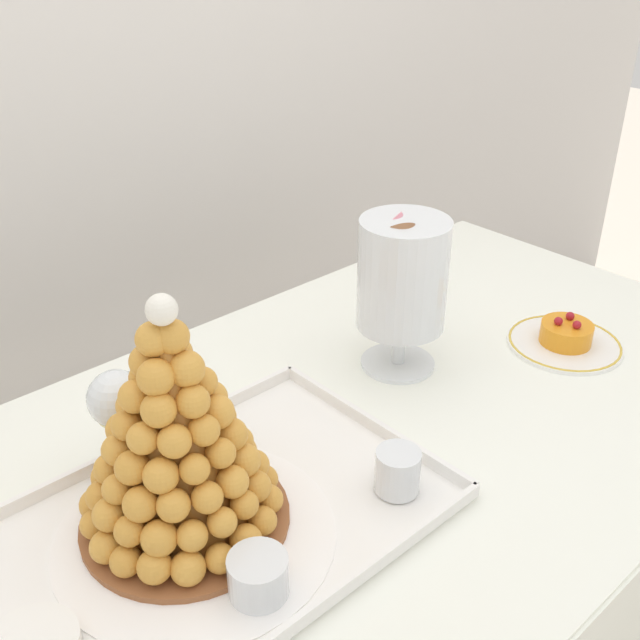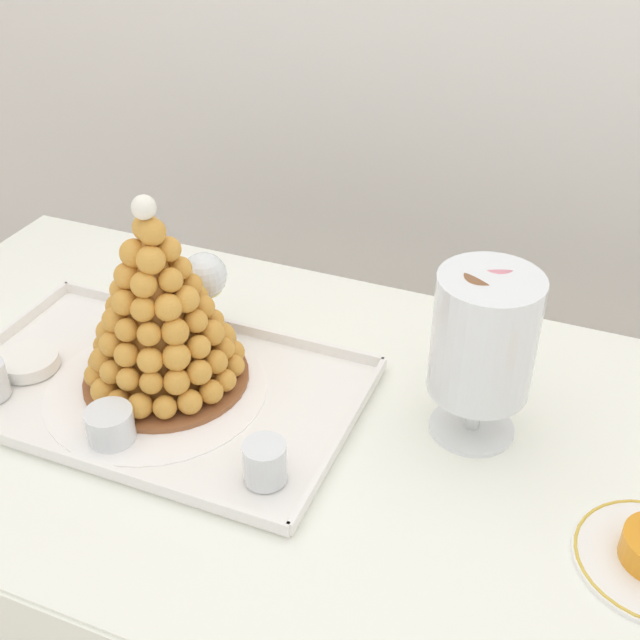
{
  "view_description": "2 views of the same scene",
  "coord_description": "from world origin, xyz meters",
  "px_view_note": "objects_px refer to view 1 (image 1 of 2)",
  "views": [
    {
      "loc": [
        -0.55,
        -0.58,
        1.43
      ],
      "look_at": [
        -0.03,
        -0.01,
        1.0
      ],
      "focal_mm": 42.18,
      "sensor_mm": 36.0,
      "label": 1
    },
    {
      "loc": [
        0.32,
        -0.77,
        1.53
      ],
      "look_at": [
        -0.01,
        0.06,
        0.93
      ],
      "focal_mm": 44.75,
      "sensor_mm": 36.0,
      "label": 2
    }
  ],
  "objects_px": {
    "serving_tray": "(196,534)",
    "dessert_cup_mid_left": "(258,577)",
    "wine_glass": "(117,403)",
    "dessert_cup_centre": "(398,472)",
    "croquembouche": "(174,440)",
    "fruit_tart_plate": "(565,339)",
    "macaron_goblet": "(403,277)"
  },
  "relations": [
    {
      "from": "fruit_tart_plate",
      "to": "dessert_cup_centre",
      "type": "bearing_deg",
      "value": -173.35
    },
    {
      "from": "serving_tray",
      "to": "croquembouche",
      "type": "height_order",
      "value": "croquembouche"
    },
    {
      "from": "macaron_goblet",
      "to": "dessert_cup_centre",
      "type": "bearing_deg",
      "value": -137.72
    },
    {
      "from": "fruit_tart_plate",
      "to": "wine_glass",
      "type": "height_order",
      "value": "wine_glass"
    },
    {
      "from": "dessert_cup_mid_left",
      "to": "wine_glass",
      "type": "xyz_separation_m",
      "value": [
        -0.0,
        0.27,
        0.08
      ]
    },
    {
      "from": "croquembouche",
      "to": "macaron_goblet",
      "type": "xyz_separation_m",
      "value": [
        0.44,
        0.07,
        0.03
      ]
    },
    {
      "from": "dessert_cup_mid_left",
      "to": "dessert_cup_centre",
      "type": "bearing_deg",
      "value": 2.61
    },
    {
      "from": "dessert_cup_centre",
      "to": "wine_glass",
      "type": "xyz_separation_m",
      "value": [
        -0.22,
        0.26,
        0.07
      ]
    },
    {
      "from": "serving_tray",
      "to": "croquembouche",
      "type": "bearing_deg",
      "value": 85.62
    },
    {
      "from": "fruit_tart_plate",
      "to": "wine_glass",
      "type": "relative_size",
      "value": 1.25
    },
    {
      "from": "serving_tray",
      "to": "macaron_goblet",
      "type": "xyz_separation_m",
      "value": [
        0.44,
        0.09,
        0.15
      ]
    },
    {
      "from": "wine_glass",
      "to": "fruit_tart_plate",
      "type": "bearing_deg",
      "value": -16.64
    },
    {
      "from": "dessert_cup_centre",
      "to": "wine_glass",
      "type": "bearing_deg",
      "value": 130.73
    },
    {
      "from": "dessert_cup_centre",
      "to": "fruit_tart_plate",
      "type": "relative_size",
      "value": 0.3
    },
    {
      "from": "serving_tray",
      "to": "croquembouche",
      "type": "xyz_separation_m",
      "value": [
        0.0,
        0.03,
        0.12
      ]
    },
    {
      "from": "dessert_cup_mid_left",
      "to": "fruit_tart_plate",
      "type": "xyz_separation_m",
      "value": [
        0.68,
        0.06,
        -0.02
      ]
    },
    {
      "from": "fruit_tart_plate",
      "to": "wine_glass",
      "type": "distance_m",
      "value": 0.72
    },
    {
      "from": "serving_tray",
      "to": "wine_glass",
      "type": "xyz_separation_m",
      "value": [
        0.0,
        0.16,
        0.1
      ]
    },
    {
      "from": "dessert_cup_centre",
      "to": "croquembouche",
      "type": "bearing_deg",
      "value": 149.41
    },
    {
      "from": "croquembouche",
      "to": "dessert_cup_mid_left",
      "type": "xyz_separation_m",
      "value": [
        -0.0,
        -0.14,
        -0.09
      ]
    },
    {
      "from": "wine_glass",
      "to": "dessert_cup_mid_left",
      "type": "bearing_deg",
      "value": -89.81
    },
    {
      "from": "dessert_cup_mid_left",
      "to": "fruit_tart_plate",
      "type": "height_order",
      "value": "same"
    },
    {
      "from": "dessert_cup_mid_left",
      "to": "serving_tray",
      "type": "bearing_deg",
      "value": 90.9
    },
    {
      "from": "wine_glass",
      "to": "macaron_goblet",
      "type": "bearing_deg",
      "value": -7.86
    },
    {
      "from": "serving_tray",
      "to": "dessert_cup_mid_left",
      "type": "height_order",
      "value": "dessert_cup_mid_left"
    },
    {
      "from": "dessert_cup_centre",
      "to": "macaron_goblet",
      "type": "distance_m",
      "value": 0.32
    },
    {
      "from": "fruit_tart_plate",
      "to": "dessert_cup_mid_left",
      "type": "bearing_deg",
      "value": -174.65
    },
    {
      "from": "dessert_cup_mid_left",
      "to": "dessert_cup_centre",
      "type": "relative_size",
      "value": 1.15
    },
    {
      "from": "croquembouche",
      "to": "dessert_cup_centre",
      "type": "relative_size",
      "value": 5.32
    },
    {
      "from": "fruit_tart_plate",
      "to": "wine_glass",
      "type": "bearing_deg",
      "value": 163.36
    },
    {
      "from": "serving_tray",
      "to": "wine_glass",
      "type": "distance_m",
      "value": 0.18
    },
    {
      "from": "wine_glass",
      "to": "dessert_cup_centre",
      "type": "bearing_deg",
      "value": -49.27
    }
  ]
}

